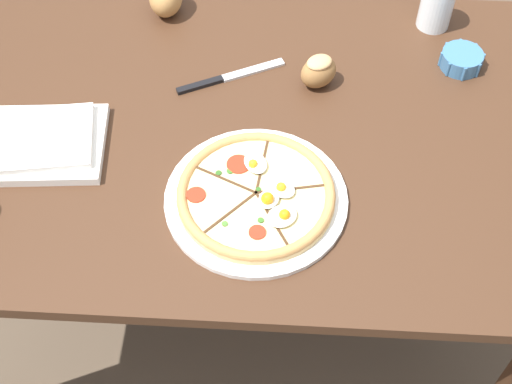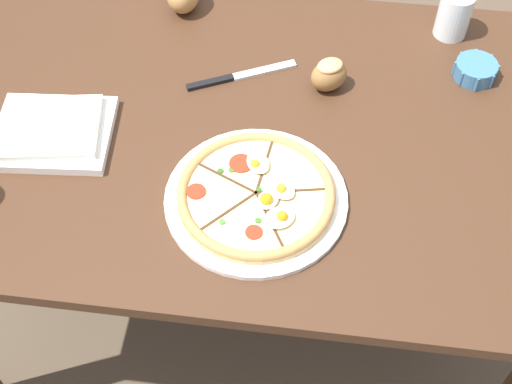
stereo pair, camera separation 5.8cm
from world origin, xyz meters
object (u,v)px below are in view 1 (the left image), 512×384
knife_main (230,77)px  napkin_folded (45,142)px  ramekin_bowl (462,59)px  dining_table (237,156)px  water_glass (436,8)px  bread_piece_far (319,71)px  pizza (256,196)px

knife_main → napkin_folded: bearing=-174.0°
ramekin_bowl → knife_main: 0.53m
dining_table → napkin_folded: (-0.39, -0.08, 0.11)m
ramekin_bowl → water_glass: 0.15m
dining_table → bread_piece_far: (0.17, 0.14, 0.14)m
ramekin_bowl → knife_main: ramekin_bowl is taller
knife_main → pizza: bearing=-102.6°
ramekin_bowl → knife_main: size_ratio=0.42×
dining_table → water_glass: water_glass is taller
water_glass → napkin_folded: bearing=-152.4°
pizza → bread_piece_far: (0.12, 0.33, 0.02)m
pizza → knife_main: 0.35m
knife_main → water_glass: size_ratio=2.15×
napkin_folded → bread_piece_far: 0.60m
bread_piece_far → ramekin_bowl: bearing=13.3°
pizza → ramekin_bowl: bearing=42.7°
knife_main → dining_table: bearing=-106.3°
ramekin_bowl → napkin_folded: bearing=-161.6°
napkin_folded → bread_piece_far: (0.56, 0.22, 0.02)m
ramekin_bowl → bread_piece_far: bread_piece_far is taller
pizza → water_glass: 0.68m
bread_piece_far → knife_main: size_ratio=0.44×
dining_table → knife_main: size_ratio=5.69×
knife_main → water_glass: (0.47, 0.21, 0.05)m
pizza → ramekin_bowl: size_ratio=3.58×
dining_table → pizza: size_ratio=3.77×
knife_main → water_glass: water_glass is taller
dining_table → ramekin_bowl: 0.56m
bread_piece_far → knife_main: (-0.20, 0.01, -0.04)m
pizza → ramekin_bowl: pizza is taller
pizza → knife_main: size_ratio=1.51×
ramekin_bowl → bread_piece_far: bearing=-166.7°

